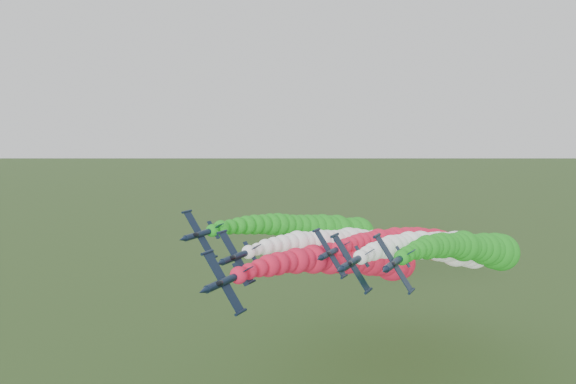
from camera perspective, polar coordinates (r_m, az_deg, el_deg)
name	(u,v)px	position (r m, az deg, el deg)	size (l,w,h in m)	color
jet_lead	(360,261)	(131.10, 7.35, -6.96)	(17.41, 75.99, 19.38)	#101D32
jet_inner_left	(360,245)	(148.79, 7.36, -5.40)	(18.22, 76.80, 20.19)	#101D32
jet_inner_right	(446,249)	(142.05, 15.74, -5.55)	(17.74, 76.33, 19.71)	#101D32
jet_outer_left	(326,230)	(155.90, 3.85, -3.85)	(18.41, 76.99, 20.38)	#101D32
jet_outer_right	(478,249)	(145.39, 18.70, -5.51)	(18.27, 76.86, 20.24)	#101D32
jet_trail	(419,243)	(159.82, 13.17, -5.07)	(17.32, 75.91, 19.30)	#101D32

